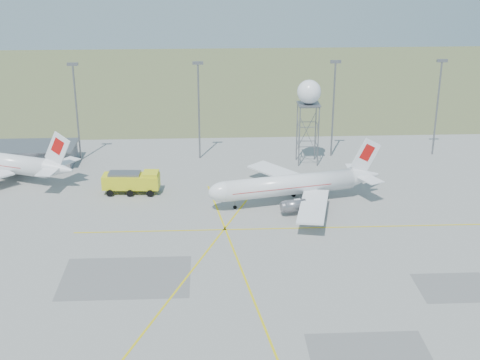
{
  "coord_description": "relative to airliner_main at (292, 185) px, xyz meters",
  "views": [
    {
      "loc": [
        -8.09,
        -68.16,
        46.19
      ],
      "look_at": [
        -2.77,
        40.0,
        4.76
      ],
      "focal_mm": 50.0,
      "sensor_mm": 36.0,
      "label": 1
    }
  ],
  "objects": [
    {
      "name": "ground",
      "position": [
        -6.48,
        -40.76,
        -3.33
      ],
      "size": [
        400.0,
        400.0,
        0.0
      ],
      "primitive_type": "plane",
      "color": "#A1A29C",
      "rests_on": "ground"
    },
    {
      "name": "grass_strip",
      "position": [
        -6.48,
        99.24,
        -3.32
      ],
      "size": [
        400.0,
        120.0,
        0.03
      ],
      "primitive_type": "cube",
      "color": "#54693A",
      "rests_on": "ground"
    },
    {
      "name": "mast_b",
      "position": [
        -16.48,
        25.24,
        8.74
      ],
      "size": [
        2.2,
        0.5,
        20.5
      ],
      "color": "slate",
      "rests_on": "ground"
    },
    {
      "name": "building_grey",
      "position": [
        -51.48,
        23.24,
        -1.36
      ],
      "size": [
        19.0,
        10.0,
        3.9
      ],
      "color": "gray",
      "rests_on": "ground"
    },
    {
      "name": "mast_d",
      "position": [
        33.52,
        25.24,
        8.74
      ],
      "size": [
        2.2,
        0.5,
        20.5
      ],
      "color": "slate",
      "rests_on": "ground"
    },
    {
      "name": "fire_truck",
      "position": [
        -28.61,
        6.02,
        -1.35
      ],
      "size": [
        10.5,
        4.65,
        4.12
      ],
      "rotation": [
        0.0,
        0.0,
        -0.06
      ],
      "color": "yellow",
      "rests_on": "ground"
    },
    {
      "name": "airliner_main",
      "position": [
        0.0,
        0.0,
        0.0
      ],
      "size": [
        31.74,
        30.3,
        10.87
      ],
      "rotation": [
        0.0,
        0.0,
        3.37
      ],
      "color": "white",
      "rests_on": "ground"
    },
    {
      "name": "mast_a",
      "position": [
        -41.48,
        25.24,
        8.74
      ],
      "size": [
        2.2,
        0.5,
        20.5
      ],
      "color": "slate",
      "rests_on": "ground"
    },
    {
      "name": "mast_c",
      "position": [
        11.52,
        25.24,
        8.74
      ],
      "size": [
        2.2,
        0.5,
        20.5
      ],
      "color": "slate",
      "rests_on": "ground"
    },
    {
      "name": "radar_tower",
      "position": [
        5.64,
        20.97,
        6.46
      ],
      "size": [
        4.82,
        4.82,
        17.44
      ],
      "color": "slate",
      "rests_on": "ground"
    }
  ]
}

